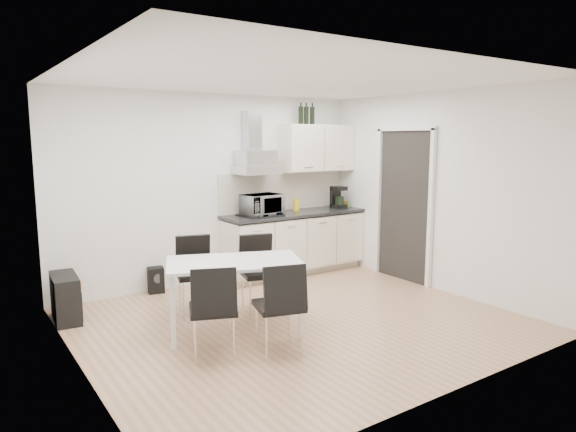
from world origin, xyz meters
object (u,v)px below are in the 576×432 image
Objects in this scene: chair_far_right at (260,274)px; guitar_amp at (65,298)px; chair_near_left at (213,310)px; chair_near_right at (279,307)px; floor_speaker at (156,280)px; chair_far_left at (196,275)px; kitchenette at (295,218)px; dining_table at (234,269)px.

chair_far_right reaches higher than guitar_amp.
chair_near_right is at bearing -3.11° from chair_near_left.
floor_speaker is (-0.30, 2.48, -0.27)m from chair_near_right.
chair_near_left reaches higher than floor_speaker.
chair_far_left is 0.74m from chair_far_right.
chair_far_right is at bearing 165.93° from chair_far_left.
chair_far_left and chair_far_right have the same top height.
kitchenette reaches higher than chair_near_right.
dining_table is 1.77× the size of chair_near_left.
guitar_amp is (-1.94, 0.94, -0.18)m from chair_far_right.
dining_table is 1.77× the size of chair_far_left.
guitar_amp is (-3.29, -0.28, -0.57)m from kitchenette.
chair_far_left is at bearing -70.75° from floor_speaker.
chair_near_left is at bearing -57.97° from guitar_amp.
chair_far_left is (-0.10, 0.75, -0.23)m from dining_table.
chair_near_left is at bearing 88.62° from chair_far_left.
guitar_amp is (-1.30, 0.57, -0.18)m from chair_far_left.
chair_near_left reaches higher than dining_table.
chair_near_left is (-0.47, -0.45, -0.23)m from dining_table.
chair_far_left is 1.39× the size of guitar_amp.
kitchenette is at bearing 8.16° from floor_speaker.
chair_far_left is 1.00× the size of chair_far_right.
chair_far_right is 1.19m from chair_near_right.
chair_near_left is (-2.36, -2.05, -0.39)m from kitchenette.
floor_speaker is (1.19, 0.44, -0.09)m from guitar_amp.
kitchenette reaches higher than dining_table.
chair_near_right is 1.39× the size of guitar_amp.
chair_far_left is at bearing -156.81° from kitchenette.
chair_far_left is at bearing 94.84° from chair_near_left.
guitar_amp is at bearing 141.62° from chair_near_right.
chair_near_right is at bearing -49.56° from guitar_amp.
guitar_amp is at bearing 158.22° from dining_table.
chair_near_left reaches higher than guitar_amp.
chair_far_left and chair_near_right have the same top height.
chair_near_right is (-1.80, -2.31, -0.39)m from kitchenette.
floor_speaker is at bearing 112.38° from chair_near_right.
chair_far_left reaches higher than floor_speaker.
kitchenette is 2.86× the size of chair_far_left.
chair_near_left is at bearing 170.43° from chair_near_right.
kitchenette is 1.62× the size of dining_table.
chair_near_right is 2.51m from floor_speaker.
guitar_amp is at bearing 139.68° from chair_near_left.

